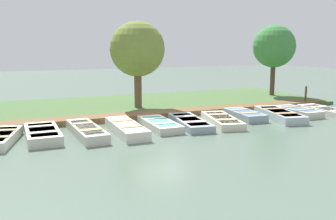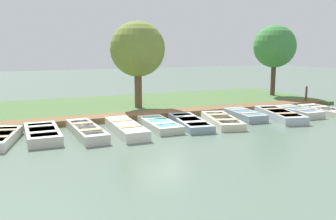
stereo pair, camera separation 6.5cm
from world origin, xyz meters
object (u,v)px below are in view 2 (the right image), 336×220
rowboat_1 (0,138)px  rowboat_10 (298,111)px  rowboat_7 (222,120)px  park_tree_center (275,47)px  rowboat_8 (245,115)px  rowboat_11 (328,111)px  mooring_post_far (306,95)px  park_tree_left (138,50)px  rowboat_5 (160,124)px  rowboat_4 (126,128)px  rowboat_3 (86,131)px  rowboat_6 (190,122)px  rowboat_9 (280,115)px  rowboat_2 (42,134)px

rowboat_1 → rowboat_10: size_ratio=1.18×
rowboat_7 → park_tree_center: (-6.08, 7.70, 3.35)m
rowboat_8 → park_tree_center: size_ratio=0.54×
rowboat_7 → park_tree_center: 10.37m
rowboat_10 → rowboat_11: size_ratio=0.73×
rowboat_11 → park_tree_center: 7.17m
mooring_post_far → rowboat_11: bearing=-21.9°
rowboat_7 → park_tree_left: (-4.83, -2.49, 3.22)m
rowboat_5 → rowboat_4: bearing=-76.2°
mooring_post_far → rowboat_3: bearing=-79.3°
rowboat_6 → park_tree_center: size_ratio=0.72×
rowboat_6 → mooring_post_far: 9.58m
rowboat_4 → rowboat_7: rowboat_4 is taller
rowboat_10 → rowboat_11: (0.51, 1.58, -0.03)m
rowboat_8 → rowboat_7: bearing=-64.7°
rowboat_5 → rowboat_11: bearing=88.2°
park_tree_center → rowboat_8: bearing=-47.9°
park_tree_left → rowboat_5: bearing=-6.7°
rowboat_1 → rowboat_4: (0.34, 4.82, 0.02)m
rowboat_3 → park_tree_left: 6.81m
rowboat_1 → rowboat_8: (-0.39, 11.21, 0.00)m
rowboat_5 → rowboat_8: 4.74m
rowboat_8 → park_tree_left: (-4.16, -4.20, 3.20)m
rowboat_1 → mooring_post_far: 17.32m
rowboat_7 → rowboat_9: rowboat_9 is taller
rowboat_1 → rowboat_2: size_ratio=1.02×
rowboat_8 → park_tree_center: (-5.41, 5.99, 3.33)m
rowboat_2 → rowboat_8: size_ratio=1.13×
rowboat_8 → rowboat_6: bearing=-77.8°
rowboat_2 → rowboat_10: rowboat_2 is taller
rowboat_4 → park_tree_center: size_ratio=0.70×
rowboat_5 → rowboat_7: 3.04m
rowboat_6 → rowboat_9: size_ratio=0.97×
rowboat_2 → mooring_post_far: mooring_post_far is taller
mooring_post_far → rowboat_1: bearing=-81.6°
rowboat_8 → rowboat_10: 3.18m
rowboat_10 → mooring_post_far: 3.69m
rowboat_7 → rowboat_10: 4.89m
rowboat_8 → rowboat_11: 4.82m
rowboat_8 → mooring_post_far: mooring_post_far is taller
rowboat_4 → rowboat_7: (-0.06, 4.68, -0.05)m
rowboat_10 → mooring_post_far: mooring_post_far is taller
rowboat_3 → rowboat_7: rowboat_3 is taller
rowboat_5 → rowboat_10: 7.90m
mooring_post_far → park_tree_center: park_tree_center is taller
rowboat_4 → rowboat_10: rowboat_4 is taller
rowboat_4 → rowboat_9: bearing=90.7°
rowboat_1 → rowboat_11: (0.42, 15.96, -0.03)m
rowboat_9 → park_tree_center: (-6.14, 4.40, 3.31)m
mooring_post_far → park_tree_left: (-2.04, -10.13, 2.80)m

